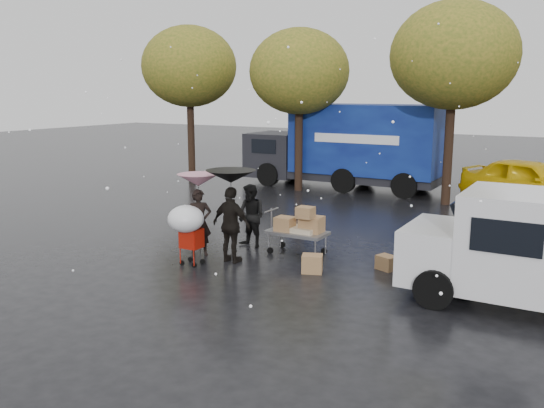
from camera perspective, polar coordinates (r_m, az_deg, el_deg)
The scene contains 13 objects.
ground at distance 13.70m, azimuth -3.61°, elevation -6.07°, with size 90.00×90.00×0.00m, color black.
person_pink at distance 14.37m, azimuth -7.21°, elevation -1.85°, with size 0.61×0.40×1.68m, color black.
person_middle at distance 15.05m, azimuth -2.08°, elevation -1.20°, with size 0.81×0.63×1.66m, color black.
person_black at distance 13.72m, azimuth -4.04°, elevation -2.07°, with size 1.07×0.45×1.83m, color black.
umbrella_pink at distance 14.17m, azimuth -7.31°, elevation 2.36°, with size 1.02×1.02×2.06m.
umbrella_black at distance 13.50m, azimuth -4.10°, elevation 2.73°, with size 1.19×1.19×2.23m.
vendor_cart at distance 14.38m, azimuth 2.79°, elevation -2.22°, with size 1.52×0.80×1.27m.
shopping_cart at distance 13.45m, azimuth -8.44°, elevation -1.80°, with size 0.84×0.84×1.46m.
blue_truck at distance 24.31m, azimuth 7.51°, elevation 5.67°, with size 8.30×2.60×3.50m.
box_ground_near at distance 13.12m, azimuth 4.00°, elevation -5.91°, with size 0.46×0.37×0.41m, color olive.
box_ground_far at distance 13.56m, azimuth 11.27°, elevation -5.72°, with size 0.42×0.33×0.33m, color olive.
yellow_taxi at distance 22.56m, azimuth 24.30°, elevation 2.00°, with size 1.98×4.93×1.68m, color yellow.
tree_row at distance 22.29m, azimuth 9.89°, elevation 13.52°, with size 21.60×4.40×7.12m.
Camera 1 is at (7.25, -10.89, 4.06)m, focal length 38.00 mm.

